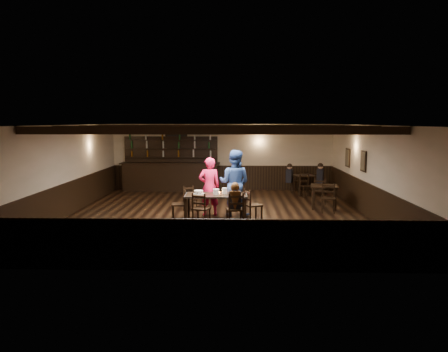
{
  "coord_description": "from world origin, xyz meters",
  "views": [
    {
      "loc": [
        0.6,
        -12.92,
        2.8
      ],
      "look_at": [
        0.21,
        0.2,
        1.16
      ],
      "focal_mm": 35.0,
      "sensor_mm": 36.0,
      "label": 1
    }
  ],
  "objects_px": {
    "chair_near_left": "(200,206)",
    "woman_pink": "(209,187)",
    "dining_table": "(216,197)",
    "man_blue": "(234,183)",
    "cake": "(199,192)",
    "chair_near_right": "(236,207)",
    "bar_counter": "(171,173)"
  },
  "relations": [
    {
      "from": "woman_pink",
      "to": "cake",
      "type": "xyz_separation_m",
      "value": [
        -0.27,
        -0.59,
        -0.08
      ]
    },
    {
      "from": "cake",
      "to": "bar_counter",
      "type": "xyz_separation_m",
      "value": [
        -1.62,
        5.36,
        -0.07
      ]
    },
    {
      "from": "man_blue",
      "to": "chair_near_left",
      "type": "bearing_deg",
      "value": 70.66
    },
    {
      "from": "chair_near_right",
      "to": "bar_counter",
      "type": "distance_m",
      "value": 6.81
    },
    {
      "from": "dining_table",
      "to": "chair_near_left",
      "type": "bearing_deg",
      "value": -122.92
    },
    {
      "from": "dining_table",
      "to": "cake",
      "type": "xyz_separation_m",
      "value": [
        -0.5,
        0.09,
        0.11
      ]
    },
    {
      "from": "man_blue",
      "to": "bar_counter",
      "type": "bearing_deg",
      "value": -44.58
    },
    {
      "from": "chair_near_right",
      "to": "woman_pink",
      "type": "xyz_separation_m",
      "value": [
        -0.79,
        1.5,
        0.33
      ]
    },
    {
      "from": "man_blue",
      "to": "bar_counter",
      "type": "relative_size",
      "value": 0.49
    },
    {
      "from": "chair_near_right",
      "to": "cake",
      "type": "xyz_separation_m",
      "value": [
        -1.06,
        0.9,
        0.25
      ]
    },
    {
      "from": "man_blue",
      "to": "cake",
      "type": "distance_m",
      "value": 1.18
    },
    {
      "from": "chair_near_left",
      "to": "woman_pink",
      "type": "relative_size",
      "value": 0.51
    },
    {
      "from": "woman_pink",
      "to": "cake",
      "type": "distance_m",
      "value": 0.66
    },
    {
      "from": "chair_near_left",
      "to": "woman_pink",
      "type": "distance_m",
      "value": 1.36
    },
    {
      "from": "chair_near_right",
      "to": "woman_pink",
      "type": "height_order",
      "value": "woman_pink"
    },
    {
      "from": "dining_table",
      "to": "cake",
      "type": "relative_size",
      "value": 5.57
    },
    {
      "from": "chair_near_left",
      "to": "man_blue",
      "type": "relative_size",
      "value": 0.45
    },
    {
      "from": "dining_table",
      "to": "bar_counter",
      "type": "xyz_separation_m",
      "value": [
        -2.12,
        5.45,
        0.04
      ]
    },
    {
      "from": "chair_near_right",
      "to": "bar_counter",
      "type": "xyz_separation_m",
      "value": [
        -2.68,
        6.26,
        0.18
      ]
    },
    {
      "from": "chair_near_right",
      "to": "woman_pink",
      "type": "relative_size",
      "value": 0.54
    },
    {
      "from": "chair_near_right",
      "to": "bar_counter",
      "type": "relative_size",
      "value": 0.23
    },
    {
      "from": "dining_table",
      "to": "man_blue",
      "type": "distance_m",
      "value": 0.88
    },
    {
      "from": "bar_counter",
      "to": "dining_table",
      "type": "bearing_deg",
      "value": -68.74
    },
    {
      "from": "chair_near_right",
      "to": "chair_near_left",
      "type": "bearing_deg",
      "value": 168.78
    },
    {
      "from": "man_blue",
      "to": "chair_near_right",
      "type": "bearing_deg",
      "value": 108.19
    },
    {
      "from": "cake",
      "to": "woman_pink",
      "type": "bearing_deg",
      "value": 65.49
    },
    {
      "from": "chair_near_right",
      "to": "woman_pink",
      "type": "distance_m",
      "value": 1.72
    },
    {
      "from": "dining_table",
      "to": "chair_near_left",
      "type": "distance_m",
      "value": 0.75
    },
    {
      "from": "dining_table",
      "to": "bar_counter",
      "type": "bearing_deg",
      "value": 111.26
    },
    {
      "from": "chair_near_left",
      "to": "woman_pink",
      "type": "xyz_separation_m",
      "value": [
        0.17,
        1.31,
        0.35
      ]
    },
    {
      "from": "bar_counter",
      "to": "cake",
      "type": "bearing_deg",
      "value": -73.19
    },
    {
      "from": "woman_pink",
      "to": "man_blue",
      "type": "distance_m",
      "value": 0.76
    }
  ]
}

